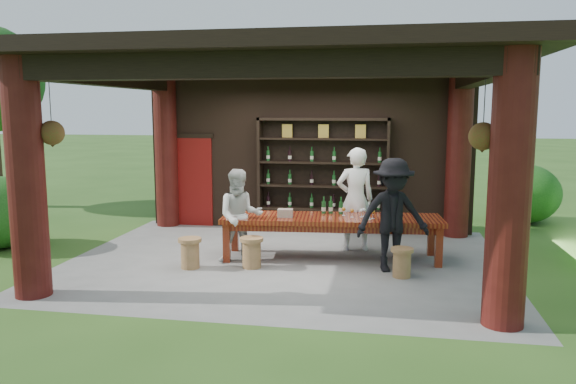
% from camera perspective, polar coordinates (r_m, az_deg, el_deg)
% --- Properties ---
extents(ground, '(90.00, 90.00, 0.00)m').
position_cam_1_polar(ground, '(9.79, -0.41, -7.01)').
color(ground, '#2D5119').
rests_on(ground, ground).
extents(pavilion, '(7.50, 6.00, 3.60)m').
position_cam_1_polar(pavilion, '(9.88, -0.05, 5.66)').
color(pavilion, slate).
rests_on(pavilion, ground).
extents(wine_shelf, '(2.76, 0.42, 2.43)m').
position_cam_1_polar(wine_shelf, '(11.89, 3.55, 1.70)').
color(wine_shelf, black).
rests_on(wine_shelf, ground).
extents(tasting_table, '(3.88, 1.31, 0.75)m').
position_cam_1_polar(tasting_table, '(9.83, 4.44, -3.15)').
color(tasting_table, '#5D140D').
rests_on(tasting_table, ground).
extents(stool_near_left, '(0.39, 0.39, 0.51)m').
position_cam_1_polar(stool_near_left, '(9.34, -3.72, -6.07)').
color(stool_near_left, brown).
rests_on(stool_near_left, ground).
extents(stool_near_right, '(0.35, 0.35, 0.47)m').
position_cam_1_polar(stool_near_right, '(8.99, 11.50, -6.96)').
color(stool_near_right, brown).
rests_on(stool_near_right, ground).
extents(stool_far_left, '(0.38, 0.38, 0.51)m').
position_cam_1_polar(stool_far_left, '(9.43, -9.92, -6.05)').
color(stool_far_left, brown).
rests_on(stool_far_left, ground).
extents(host, '(0.80, 0.63, 1.91)m').
position_cam_1_polar(host, '(10.44, 6.85, -0.73)').
color(host, white).
rests_on(host, ground).
extents(guest_woman, '(0.93, 0.82, 1.61)m').
position_cam_1_polar(guest_woman, '(9.58, -4.88, -2.45)').
color(guest_woman, beige).
rests_on(guest_woman, ground).
extents(guest_man, '(1.34, 1.00, 1.84)m').
position_cam_1_polar(guest_man, '(9.17, 10.61, -2.33)').
color(guest_man, black).
rests_on(guest_man, ground).
extents(table_bottles, '(0.39, 0.11, 0.31)m').
position_cam_1_polar(table_bottles, '(10.06, 4.47, -1.33)').
color(table_bottles, '#194C1E').
rests_on(table_bottles, tasting_table).
extents(table_glasses, '(0.97, 0.38, 0.15)m').
position_cam_1_polar(table_glasses, '(9.80, 8.18, -2.14)').
color(table_glasses, silver).
rests_on(table_glasses, tasting_table).
extents(napkin_basket, '(0.27, 0.20, 0.14)m').
position_cam_1_polar(napkin_basket, '(9.74, -0.28, -2.15)').
color(napkin_basket, '#BF6672').
rests_on(napkin_basket, tasting_table).
extents(shrubs, '(17.60, 9.55, 1.36)m').
position_cam_1_polar(shrubs, '(9.75, 15.96, -3.99)').
color(shrubs, '#194C14').
rests_on(shrubs, ground).
extents(trees, '(20.97, 9.84, 4.80)m').
position_cam_1_polar(trees, '(10.71, 19.13, 12.04)').
color(trees, '#3F2819').
rests_on(trees, ground).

